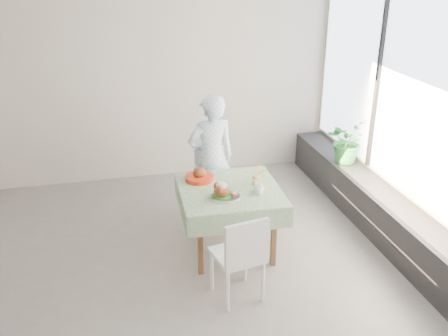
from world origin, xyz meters
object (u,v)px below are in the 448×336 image
object	(u,v)px
juice_cup_orange	(256,179)
main_dish	(223,193)
chair_far	(215,196)
cafe_table	(230,212)
potted_plant	(347,140)
diner	(211,159)
chair_near	(238,272)

from	to	relation	value
juice_cup_orange	main_dish	bearing A→B (deg)	-151.45
chair_far	juice_cup_orange	distance (m)	0.99
chair_far	cafe_table	bearing A→B (deg)	-91.52
juice_cup_orange	potted_plant	xyz separation A→B (m)	(1.49, 0.90, -0.01)
cafe_table	diner	xyz separation A→B (m)	(-0.03, 0.76, 0.32)
cafe_table	diner	world-z (taller)	diner
chair_near	potted_plant	bearing A→B (deg)	42.26
diner	potted_plant	xyz separation A→B (m)	(1.82, 0.17, 0.01)
cafe_table	main_dish	size ratio (longest dim) A/B	3.22
main_dish	potted_plant	distance (m)	2.21
potted_plant	chair_near	bearing A→B (deg)	-137.74
cafe_table	potted_plant	distance (m)	2.05
chair_near	juice_cup_orange	xyz separation A→B (m)	(0.43, 0.85, 0.53)
chair_far	juice_cup_orange	size ratio (longest dim) A/B	3.10
diner	juice_cup_orange	distance (m)	0.79
diner	juice_cup_orange	xyz separation A→B (m)	(0.33, -0.72, 0.02)
diner	chair_far	bearing A→B (deg)	-143.48
chair_far	potted_plant	xyz separation A→B (m)	(1.77, 0.12, 0.53)
chair_near	potted_plant	world-z (taller)	potted_plant
chair_far	juice_cup_orange	xyz separation A→B (m)	(0.28, -0.78, 0.55)
cafe_table	diner	bearing A→B (deg)	92.32
chair_near	main_dish	xyz separation A→B (m)	(0.01, 0.62, 0.52)
chair_far	juice_cup_orange	bearing A→B (deg)	-70.21
cafe_table	juice_cup_orange	bearing A→B (deg)	7.61
cafe_table	potted_plant	world-z (taller)	potted_plant
chair_near	cafe_table	bearing A→B (deg)	81.15
chair_near	juice_cup_orange	size ratio (longest dim) A/B	3.27
chair_far	diner	xyz separation A→B (m)	(-0.05, -0.05, 0.52)
main_dish	juice_cup_orange	world-z (taller)	juice_cup_orange
chair_near	main_dish	world-z (taller)	main_dish
cafe_table	diner	size ratio (longest dim) A/B	0.69
main_dish	juice_cup_orange	xyz separation A→B (m)	(0.42, 0.23, 0.01)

